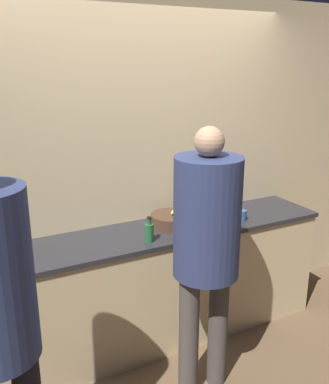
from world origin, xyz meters
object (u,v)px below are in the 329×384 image
Objects in this scene: person_center at (206,237)px; cup_blue at (242,215)px; utensil_crock at (216,205)px; bottle_dark at (234,201)px; fruit_bowl at (171,220)px; bottle_green at (149,232)px.

cup_blue is at bearing 37.69° from person_center.
person_center is 0.85m from cup_blue.
person_center is 0.93m from utensil_crock.
utensil_crock is (0.57, 0.73, -0.10)m from person_center.
person_center is at bearing -135.28° from bottle_dark.
person_center reaches higher than fruit_bowl.
bottle_dark is (0.76, 0.76, -0.10)m from person_center.
bottle_green is at bearing 109.46° from person_center.
bottle_dark is at bearing 67.35° from cup_blue.
person_center is 1.08m from bottle_dark.
bottle_green reaches higher than fruit_bowl.
person_center reaches higher than bottle_green.
cup_blue is (0.55, -0.14, -0.01)m from fruit_bowl.
person_center is at bearing -142.31° from cup_blue.
bottle_green is 0.97m from bottle_dark.
fruit_bowl is 3.86× the size of cup_blue.
person_center is 7.07× the size of utensil_crock.
bottle_dark is at bearing 8.82° from fruit_bowl.
utensil_crock reaches higher than cup_blue.
cup_blue is (0.09, -0.22, -0.04)m from utensil_crock.
bottle_green is at bearing -177.00° from cup_blue.
person_center is at bearing -127.99° from utensil_crock.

